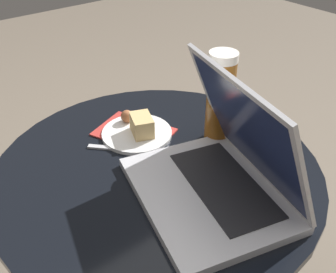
% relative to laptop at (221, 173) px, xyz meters
% --- Properties ---
extents(table, '(0.72, 0.72, 0.55)m').
position_rel_laptop_xyz_m(table, '(-0.15, -0.05, -0.19)').
color(table, '#515156').
rests_on(table, ground_plane).
extents(napkin, '(0.21, 0.19, 0.00)m').
position_rel_laptop_xyz_m(napkin, '(-0.29, -0.01, -0.05)').
color(napkin, '#B7332D').
rests_on(napkin, table).
extents(laptop, '(0.38, 0.34, 0.26)m').
position_rel_laptop_xyz_m(laptop, '(0.00, 0.00, 0.00)').
color(laptop, silver).
rests_on(laptop, table).
extents(beer_glass, '(0.06, 0.06, 0.22)m').
position_rel_laptop_xyz_m(beer_glass, '(-0.14, 0.13, 0.06)').
color(beer_glass, brown).
rests_on(beer_glass, table).
extents(snack_plate, '(0.17, 0.17, 0.06)m').
position_rel_laptop_xyz_m(snack_plate, '(-0.27, -0.01, -0.04)').
color(snack_plate, white).
rests_on(snack_plate, table).
extents(fork, '(0.14, 0.14, 0.00)m').
position_rel_laptop_xyz_m(fork, '(-0.23, -0.06, -0.05)').
color(fork, silver).
rests_on(fork, table).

